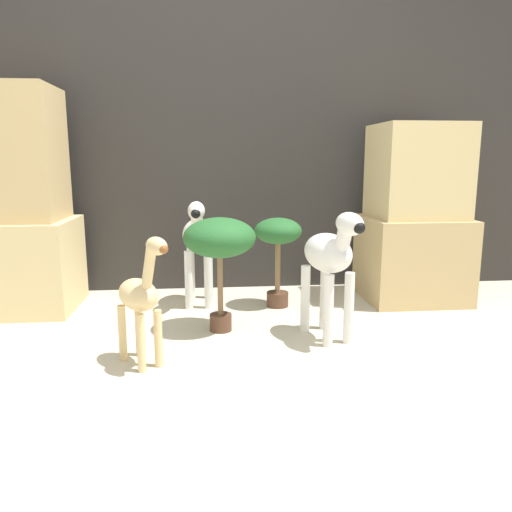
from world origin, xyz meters
TOP-DOWN VIEW (x-y plane):
  - ground_plane at (0.00, 0.00)m, footprint 14.00×14.00m
  - wall_back at (0.00, 1.67)m, footprint 6.40×0.08m
  - rock_pillar_left at (-1.27, 1.21)m, footprint 0.64×0.60m
  - rock_pillar_right at (1.27, 1.21)m, footprint 0.64×0.60m
  - zebra_right at (0.52, 0.49)m, footprint 0.30×0.48m
  - zebra_left at (-0.17, 1.20)m, footprint 0.21×0.47m
  - giraffe_figurine at (-0.41, 0.23)m, footprint 0.31×0.36m
  - potted_palm_front at (-0.04, 0.67)m, footprint 0.39×0.39m
  - potted_palm_back at (0.34, 1.11)m, footprint 0.30×0.30m

SIDE VIEW (x-z plane):
  - ground_plane at x=0.00m, z-range 0.00..0.00m
  - giraffe_figurine at x=-0.41m, z-range 0.02..0.64m
  - zebra_right at x=0.52m, z-range 0.09..0.78m
  - zebra_left at x=-0.17m, z-range 0.09..0.78m
  - potted_palm_back at x=0.34m, z-range 0.15..0.73m
  - potted_palm_front at x=-0.04m, z-range 0.19..0.82m
  - rock_pillar_right at x=1.27m, z-range -0.04..1.12m
  - rock_pillar_left at x=-1.27m, z-range -0.06..1.31m
  - wall_back at x=0.00m, z-range 0.00..2.20m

